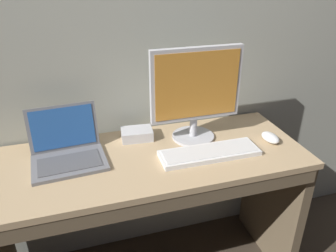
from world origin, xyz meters
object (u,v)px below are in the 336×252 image
computer_mouse (270,137)px  external_drive_box (136,134)px  laptop_space_gray (67,151)px  wired_keyboard (209,153)px  external_monitor (196,91)px

computer_mouse → external_drive_box: 0.67m
laptop_space_gray → wired_keyboard: 0.64m
laptop_space_gray → external_drive_box: (0.33, 0.10, -0.02)m
external_drive_box → computer_mouse: bearing=-18.9°
external_monitor → wired_keyboard: size_ratio=1.00×
laptop_space_gray → external_monitor: (0.61, 0.02, 0.21)m
external_monitor → laptop_space_gray: bearing=-178.2°
wired_keyboard → external_drive_box: external_drive_box is taller
wired_keyboard → external_drive_box: size_ratio=3.01×
wired_keyboard → computer_mouse: (0.34, 0.03, 0.01)m
external_monitor → external_drive_box: size_ratio=3.01×
external_monitor → computer_mouse: 0.44m
laptop_space_gray → wired_keyboard: (0.62, -0.15, -0.03)m
laptop_space_gray → wired_keyboard: size_ratio=0.72×
wired_keyboard → computer_mouse: 0.34m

